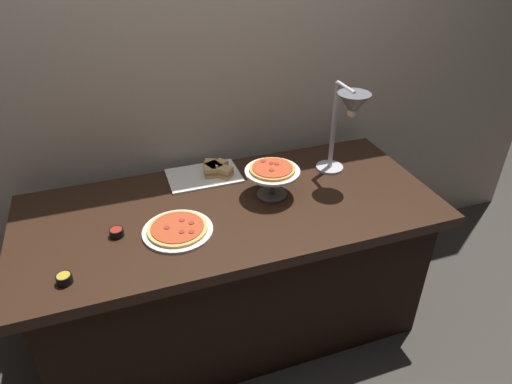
# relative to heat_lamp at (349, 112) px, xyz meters

# --- Properties ---
(ground_plane) EXTENTS (8.00, 8.00, 0.00)m
(ground_plane) POSITION_rel_heat_lamp_xyz_m (-0.58, -0.04, -1.12)
(ground_plane) COLOR #38332D
(back_wall) EXTENTS (4.40, 0.04, 2.40)m
(back_wall) POSITION_rel_heat_lamp_xyz_m (-0.58, 0.46, 0.08)
(back_wall) COLOR #B7A893
(back_wall) RESTS_ON ground_plane
(buffet_table) EXTENTS (1.90, 0.84, 0.76)m
(buffet_table) POSITION_rel_heat_lamp_xyz_m (-0.58, -0.04, -0.74)
(buffet_table) COLOR black
(buffet_table) RESTS_ON ground_plane
(heat_lamp) EXTENTS (0.15, 0.30, 0.47)m
(heat_lamp) POSITION_rel_heat_lamp_xyz_m (0.00, 0.00, 0.00)
(heat_lamp) COLOR #B7BABF
(heat_lamp) RESTS_ON buffet_table
(pizza_plate_front) EXTENTS (0.30, 0.30, 0.03)m
(pizza_plate_front) POSITION_rel_heat_lamp_xyz_m (-0.85, -0.15, -0.35)
(pizza_plate_front) COLOR white
(pizza_plate_front) RESTS_ON buffet_table
(pizza_plate_center) EXTENTS (0.25, 0.25, 0.15)m
(pizza_plate_center) POSITION_rel_heat_lamp_xyz_m (-0.37, -0.01, -0.24)
(pizza_plate_center) COLOR #595B60
(pizza_plate_center) RESTS_ON buffet_table
(sandwich_platter) EXTENTS (0.36, 0.24, 0.06)m
(sandwich_platter) POSITION_rel_heat_lamp_xyz_m (-0.60, 0.26, -0.34)
(sandwich_platter) COLOR white
(sandwich_platter) RESTS_ON buffet_table
(sauce_cup_near) EXTENTS (0.06, 0.06, 0.03)m
(sauce_cup_near) POSITION_rel_heat_lamp_xyz_m (-1.09, -0.10, -0.34)
(sauce_cup_near) COLOR black
(sauce_cup_near) RESTS_ON buffet_table
(sauce_cup_far) EXTENTS (0.06, 0.06, 0.04)m
(sauce_cup_far) POSITION_rel_heat_lamp_xyz_m (-1.29, -0.32, -0.34)
(sauce_cup_far) COLOR black
(sauce_cup_far) RESTS_ON buffet_table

